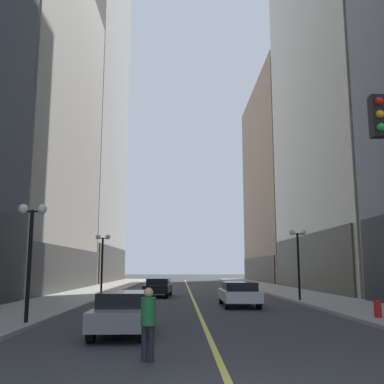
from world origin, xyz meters
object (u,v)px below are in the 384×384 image
street_lamp_left_far (102,251)px  fire_hydrant_right (378,311)px  car_grey (124,311)px  street_lamp_left_near (31,235)px  pedestrian_in_green_parka (148,318)px  street_lamp_right_mid (298,248)px  car_white (239,293)px  car_black (158,287)px

street_lamp_left_far → fire_hydrant_right: bearing=-47.0°
car_grey → street_lamp_left_near: bearing=151.7°
car_grey → fire_hydrant_right: bearing=18.6°
street_lamp_left_near → pedestrian_in_green_parka: bearing=-52.2°
car_grey → street_lamp_right_mid: street_lamp_right_mid is taller
street_lamp_left_near → street_lamp_left_far: 15.48m
car_grey → car_white: size_ratio=0.91×
street_lamp_left_near → car_white: bearing=43.1°
car_grey → fire_hydrant_right: 10.11m
car_white → street_lamp_left_near: 12.22m
pedestrian_in_green_parka → fire_hydrant_right: pedestrian_in_green_parka is taller
car_grey → car_white: bearing=63.8°
fire_hydrant_right → street_lamp_right_mid: bearing=92.9°
car_grey → street_lamp_right_mid: (9.07, 12.94, 2.54)m
pedestrian_in_green_parka → street_lamp_right_mid: size_ratio=0.37×
car_white → street_lamp_left_near: street_lamp_left_near is taller
car_grey → car_white: (5.01, 10.17, 0.00)m
street_lamp_right_mid → fire_hydrant_right: 10.14m
car_white → fire_hydrant_right: bearing=-56.7°
street_lamp_left_near → street_lamp_right_mid: same height
car_white → pedestrian_in_green_parka: bearing=-105.4°
car_white → street_lamp_left_far: size_ratio=1.07×
pedestrian_in_green_parka → street_lamp_right_mid: bearing=64.9°
pedestrian_in_green_parka → street_lamp_right_mid: 19.02m
car_black → fire_hydrant_right: bearing=-58.8°
car_grey → street_lamp_right_mid: bearing=55.0°
car_white → fire_hydrant_right: size_ratio=5.92×
car_white → pedestrian_in_green_parka: size_ratio=2.90×
pedestrian_in_green_parka → street_lamp_right_mid: street_lamp_right_mid is taller
car_grey → car_black: 18.66m
fire_hydrant_right → car_grey: bearing=-161.4°
car_grey → pedestrian_in_green_parka: pedestrian_in_green_parka is taller
car_white → pedestrian_in_green_parka: pedestrian_in_green_parka is taller
car_grey → street_lamp_right_mid: 16.01m
street_lamp_left_near → car_black: bearing=76.7°
pedestrian_in_green_parka → car_grey: bearing=104.3°
street_lamp_right_mid → fire_hydrant_right: (0.50, -9.72, -2.86)m
car_grey → street_lamp_left_far: (-3.73, 17.48, 2.54)m
pedestrian_in_green_parka → car_white: bearing=74.6°
car_black → street_lamp_right_mid: (8.85, -5.72, 2.54)m
car_white → fire_hydrant_right: (4.57, -6.95, -0.32)m
car_black → fire_hydrant_right: car_black is taller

